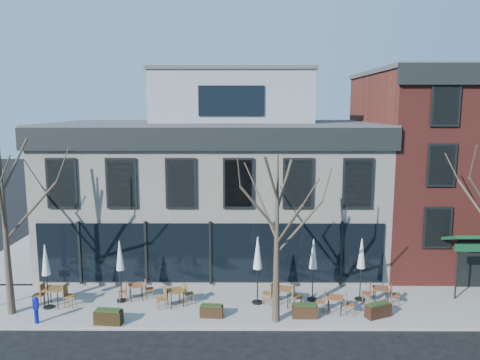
{
  "coord_description": "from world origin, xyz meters",
  "views": [
    {
      "loc": [
        1.55,
        -22.46,
        9.06
      ],
      "look_at": [
        1.47,
        2.0,
        5.25
      ],
      "focal_mm": 35.0,
      "sensor_mm": 36.0,
      "label": 1
    }
  ],
  "objects": [
    {
      "name": "ground",
      "position": [
        0.0,
        0.0,
        0.0
      ],
      "size": [
        120.0,
        120.0,
        0.0
      ],
      "primitive_type": "plane",
      "color": "black",
      "rests_on": "ground"
    },
    {
      "name": "sidewalk_front",
      "position": [
        3.25,
        -2.15,
        0.07
      ],
      "size": [
        33.5,
        4.7,
        0.15
      ],
      "primitive_type": "cube",
      "color": "gray",
      "rests_on": "ground"
    },
    {
      "name": "sidewalk_side",
      "position": [
        -11.25,
        6.0,
        0.07
      ],
      "size": [
        4.5,
        12.0,
        0.15
      ],
      "primitive_type": "cube",
      "color": "gray",
      "rests_on": "ground"
    },
    {
      "name": "corner_building",
      "position": [
        0.07,
        5.07,
        4.72
      ],
      "size": [
        18.39,
        10.39,
        11.1
      ],
      "color": "beige",
      "rests_on": "ground"
    },
    {
      "name": "red_brick_building",
      "position": [
        13.0,
        4.98,
        5.64
      ],
      "size": [
        8.2,
        11.78,
        11.18
      ],
      "color": "maroon",
      "rests_on": "ground"
    },
    {
      "name": "tree_corner",
      "position": [
        -8.49,
        -3.2,
        4.25
      ],
      "size": [
        3.93,
        3.98,
        7.92
      ],
      "color": "#382B21",
      "rests_on": "sidewalk_front"
    },
    {
      "name": "tree_mid",
      "position": [
        3.01,
        -3.9,
        3.79
      ],
      "size": [
        3.5,
        3.55,
        7.04
      ],
      "color": "#382B21",
      "rests_on": "sidewalk_front"
    },
    {
      "name": "call_box",
      "position": [
        -6.99,
        -4.14,
        0.77
      ],
      "size": [
        0.23,
        0.23,
        1.17
      ],
      "color": "#0C15A2",
      "rests_on": "sidewalk_front"
    },
    {
      "name": "cafe_set_0",
      "position": [
        -6.92,
        -2.45,
        0.68
      ],
      "size": [
        1.99,
        0.85,
        1.04
      ],
      "color": "brown",
      "rests_on": "sidewalk_front"
    },
    {
      "name": "cafe_set_1",
      "position": [
        -3.38,
        -1.68,
        0.6
      ],
      "size": [
        1.69,
        0.93,
        0.87
      ],
      "color": "brown",
      "rests_on": "sidewalk_front"
    },
    {
      "name": "cafe_set_2",
      "position": [
        -1.43,
        -2.42,
        0.63
      ],
      "size": [
        1.78,
        1.14,
        0.93
      ],
      "color": "brown",
      "rests_on": "sidewalk_front"
    },
    {
      "name": "cafe_set_3",
      "position": [
        3.41,
        -2.32,
        0.65
      ],
      "size": [
        1.92,
        0.94,
        0.98
      ],
      "color": "brown",
      "rests_on": "sidewalk_front"
    },
    {
      "name": "cafe_set_4",
      "position": [
        5.63,
        -3.12,
        0.61
      ],
      "size": [
        1.75,
        0.84,
        0.9
      ],
      "color": "brown",
      "rests_on": "sidewalk_front"
    },
    {
      "name": "cafe_set_5",
      "position": [
        7.93,
        -2.11,
        0.62
      ],
      "size": [
        1.76,
        0.8,
        0.91
      ],
      "color": "brown",
      "rests_on": "sidewalk_front"
    },
    {
      "name": "umbrella_0",
      "position": [
        -7.12,
        -2.63,
        2.22
      ],
      "size": [
        0.47,
        0.47,
        2.93
      ],
      "color": "black",
      "rests_on": "sidewalk_front"
    },
    {
      "name": "umbrella_1",
      "position": [
        -4.01,
        -1.91,
        2.19
      ],
      "size": [
        0.46,
        0.46,
        2.89
      ],
      "color": "black",
      "rests_on": "sidewalk_front"
    },
    {
      "name": "umbrella_2",
      "position": [
        2.28,
        -2.09,
        2.36
      ],
      "size": [
        0.5,
        0.5,
        3.14
      ],
      "color": "black",
      "rests_on": "sidewalk_front"
    },
    {
      "name": "umbrella_3",
      "position": [
        4.86,
        -1.74,
        2.22
      ],
      "size": [
        0.47,
        0.47,
        2.94
      ],
      "color": "black",
      "rests_on": "sidewalk_front"
    },
    {
      "name": "umbrella_4",
      "position": [
        7.08,
        -1.71,
        2.24
      ],
      "size": [
        0.47,
        0.47,
        2.96
      ],
      "color": "black",
      "rests_on": "sidewalk_front"
    },
    {
      "name": "planter_0",
      "position": [
        -3.97,
        -4.2,
        0.47
      ],
      "size": [
        1.18,
        0.56,
        0.64
      ],
      "color": "black",
      "rests_on": "sidewalk_front"
    },
    {
      "name": "planter_1",
      "position": [
        0.27,
        -3.53,
        0.42
      ],
      "size": [
        1.01,
        0.47,
        0.55
      ],
      "color": "black",
      "rests_on": "sidewalk_front"
    },
    {
      "name": "planter_2",
      "position": [
        4.26,
        -3.57,
        0.45
      ],
      "size": [
        1.09,
        0.45,
        0.61
      ],
      "color": "#331F11",
      "rests_on": "sidewalk_front"
    },
    {
      "name": "planter_3",
      "position": [
        7.42,
        -3.5,
        0.46
      ],
      "size": [
        1.21,
        0.87,
        0.63
      ],
      "color": "black",
      "rests_on": "sidewalk_front"
    }
  ]
}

